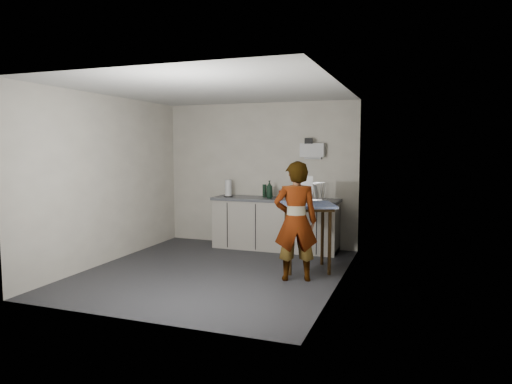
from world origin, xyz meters
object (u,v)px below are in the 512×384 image
(standing_man, at_px, (296,221))
(dark_bottle, at_px, (264,191))
(soap_bottle, at_px, (269,189))
(soda_can, at_px, (281,194))
(kitchen_counter, at_px, (275,225))
(dish_rack, at_px, (312,195))
(side_table, at_px, (307,212))
(paper_towel, at_px, (228,189))
(bakery_box, at_px, (303,197))

(standing_man, bearing_deg, dark_bottle, -79.42)
(standing_man, distance_m, dark_bottle, 2.08)
(soap_bottle, height_order, soda_can, soap_bottle)
(kitchen_counter, xyz_separation_m, dark_bottle, (-0.23, 0.06, 0.60))
(kitchen_counter, relative_size, dish_rack, 5.40)
(dish_rack, bearing_deg, side_table, -80.01)
(kitchen_counter, bearing_deg, paper_towel, -175.82)
(side_table, relative_size, soda_can, 7.30)
(kitchen_counter, height_order, bakery_box, bakery_box)
(paper_towel, relative_size, bakery_box, 0.79)
(kitchen_counter, xyz_separation_m, soda_can, (0.09, 0.03, 0.55))
(side_table, distance_m, soap_bottle, 1.44)
(side_table, distance_m, bakery_box, 0.24)
(kitchen_counter, distance_m, dish_rack, 0.84)
(kitchen_counter, height_order, soda_can, soda_can)
(bakery_box, bearing_deg, soda_can, 112.63)
(standing_man, relative_size, dish_rack, 3.90)
(kitchen_counter, relative_size, bakery_box, 5.78)
(kitchen_counter, height_order, dish_rack, dish_rack)
(kitchen_counter, distance_m, bakery_box, 1.46)
(bakery_box, bearing_deg, soap_bottle, 121.52)
(kitchen_counter, bearing_deg, dark_bottle, 164.17)
(soap_bottle, distance_m, bakery_box, 1.31)
(side_table, distance_m, dish_rack, 1.22)
(soda_can, relative_size, paper_towel, 0.44)
(kitchen_counter, relative_size, soda_can, 16.56)
(kitchen_counter, bearing_deg, dish_rack, 4.54)
(bakery_box, bearing_deg, side_table, -45.86)
(soap_bottle, relative_size, paper_towel, 1.01)
(dark_bottle, bearing_deg, kitchen_counter, -15.83)
(dish_rack, height_order, bakery_box, bakery_box)
(kitchen_counter, distance_m, soap_bottle, 0.65)
(kitchen_counter, distance_m, paper_towel, 1.08)
(dish_rack, bearing_deg, bakery_box, -83.89)
(side_table, height_order, bakery_box, bakery_box)
(kitchen_counter, relative_size, paper_towel, 7.29)
(kitchen_counter, bearing_deg, soda_can, 17.95)
(soap_bottle, xyz_separation_m, dish_rack, (0.72, 0.12, -0.09))
(standing_man, xyz_separation_m, soda_can, (-0.73, 1.74, 0.17))
(soda_can, height_order, bakery_box, bakery_box)
(standing_man, height_order, paper_towel, standing_man)
(dish_rack, bearing_deg, kitchen_counter, -175.46)
(side_table, relative_size, soap_bottle, 3.18)
(soda_can, height_order, dish_rack, dish_rack)
(paper_towel, distance_m, dish_rack, 1.51)
(dark_bottle, bearing_deg, dish_rack, -0.98)
(kitchen_counter, xyz_separation_m, soap_bottle, (-0.09, -0.07, 0.64))
(side_table, xyz_separation_m, soda_can, (-0.75, 1.17, 0.12))
(standing_man, xyz_separation_m, paper_towel, (-1.69, 1.65, 0.25))
(bakery_box, bearing_deg, paper_towel, 139.70)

